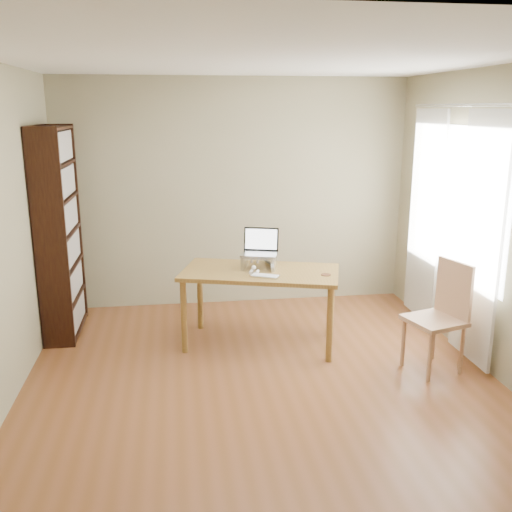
{
  "coord_description": "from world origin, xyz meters",
  "views": [
    {
      "loc": [
        -0.69,
        -4.24,
        2.25
      ],
      "look_at": [
        0.06,
        0.92,
        0.9
      ],
      "focal_mm": 40.0,
      "sensor_mm": 36.0,
      "label": 1
    }
  ],
  "objects": [
    {
      "name": "room",
      "position": [
        0.03,
        0.01,
        1.3
      ],
      "size": [
        4.04,
        4.54,
        2.64
      ],
      "color": "brown",
      "rests_on": "ground"
    },
    {
      "name": "keyboard",
      "position": [
        0.11,
        0.72,
        0.76
      ],
      "size": [
        0.29,
        0.22,
        0.02
      ],
      "rotation": [
        0.0,
        0.0,
        -0.47
      ],
      "color": "silver",
      "rests_on": "desk"
    },
    {
      "name": "laptop_stand",
      "position": [
        0.1,
        1.02,
        0.83
      ],
      "size": [
        0.32,
        0.25,
        0.13
      ],
      "rotation": [
        0.0,
        0.0,
        -0.29
      ],
      "color": "silver",
      "rests_on": "desk"
    },
    {
      "name": "chair",
      "position": [
        1.59,
        0.14,
        0.53
      ],
      "size": [
        0.54,
        0.54,
        0.98
      ],
      "rotation": [
        0.0,
        0.0,
        0.28
      ],
      "color": "tan",
      "rests_on": "ground"
    },
    {
      "name": "laptop",
      "position": [
        0.1,
        1.08,
        0.94
      ],
      "size": [
        0.4,
        0.37,
        0.24
      ],
      "rotation": [
        0.0,
        0.0,
        -0.29
      ],
      "color": "silver",
      "rests_on": "laptop_stand"
    },
    {
      "name": "desk",
      "position": [
        0.1,
        0.94,
        0.66
      ],
      "size": [
        1.63,
        1.14,
        0.75
      ],
      "rotation": [
        0.0,
        0.0,
        -0.29
      ],
      "color": "brown",
      "rests_on": "ground"
    },
    {
      "name": "curtains",
      "position": [
        1.92,
        0.8,
        1.17
      ],
      "size": [
        0.03,
        1.9,
        2.25
      ],
      "color": "silver",
      "rests_on": "ground"
    },
    {
      "name": "bookshelf",
      "position": [
        -1.83,
        1.55,
        1.05
      ],
      "size": [
        0.3,
        0.9,
        2.1
      ],
      "color": "black",
      "rests_on": "ground"
    },
    {
      "name": "cat",
      "position": [
        0.08,
        1.05,
        0.81
      ],
      "size": [
        0.23,
        0.47,
        0.14
      ],
      "rotation": [
        0.0,
        0.0,
        -0.31
      ],
      "color": "#413C33",
      "rests_on": "desk"
    },
    {
      "name": "coaster",
      "position": [
        0.69,
        0.7,
        0.75
      ],
      "size": [
        0.09,
        0.09,
        0.01
      ],
      "primitive_type": "cylinder",
      "color": "#502B1B",
      "rests_on": "desk"
    }
  ]
}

